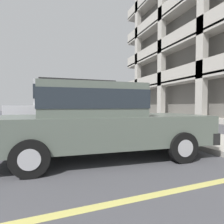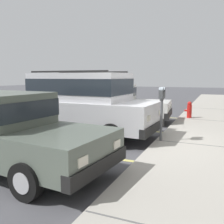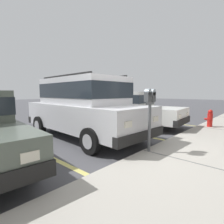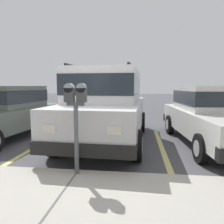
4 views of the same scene
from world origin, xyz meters
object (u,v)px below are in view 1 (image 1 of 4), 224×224
object	(u,v)px
red_sedan	(68,111)
dark_hatchback	(100,119)
silver_suv	(78,106)
parking_meter_near	(139,104)
fire_hydrant	(111,116)

from	to	relation	value
red_sedan	dark_hatchback	distance (m)	5.88
silver_suv	red_sedan	distance (m)	2.81
parking_meter_near	dark_hatchback	bearing A→B (deg)	-41.50
silver_suv	red_sedan	world-z (taller)	silver_suv
fire_hydrant	red_sedan	bearing A→B (deg)	-64.41
parking_meter_near	red_sedan	bearing A→B (deg)	-138.06
silver_suv	parking_meter_near	size ratio (longest dim) A/B	3.32
fire_hydrant	silver_suv	bearing A→B (deg)	-34.26
silver_suv	dark_hatchback	size ratio (longest dim) A/B	1.05
parking_meter_near	fire_hydrant	world-z (taller)	parking_meter_near
red_sedan	parking_meter_near	distance (m)	3.96
silver_suv	parking_meter_near	bearing A→B (deg)	89.54
dark_hatchback	parking_meter_near	world-z (taller)	parking_meter_near
dark_hatchback	silver_suv	bearing A→B (deg)	-175.50
parking_meter_near	fire_hydrant	bearing A→B (deg)	176.08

